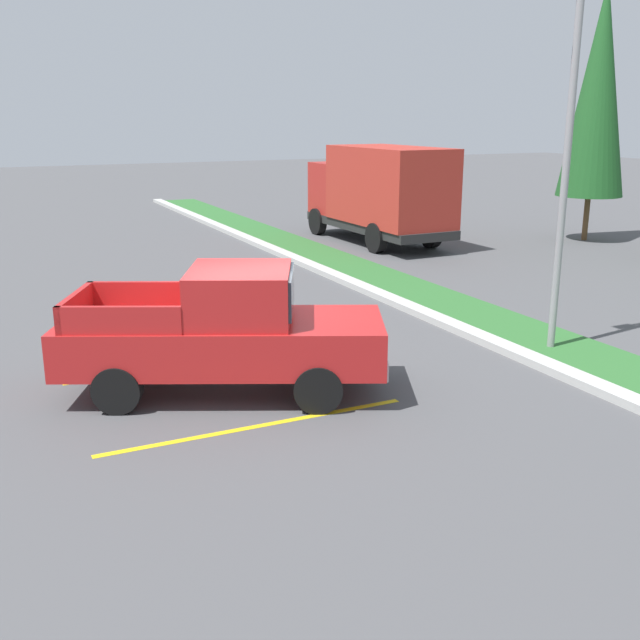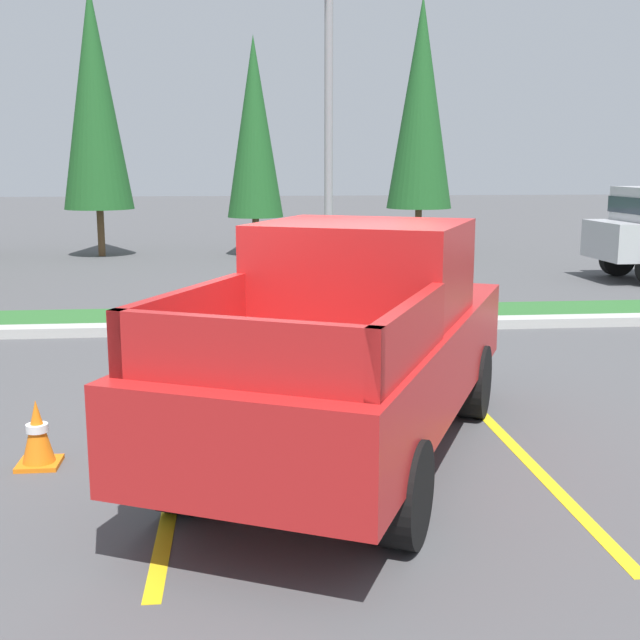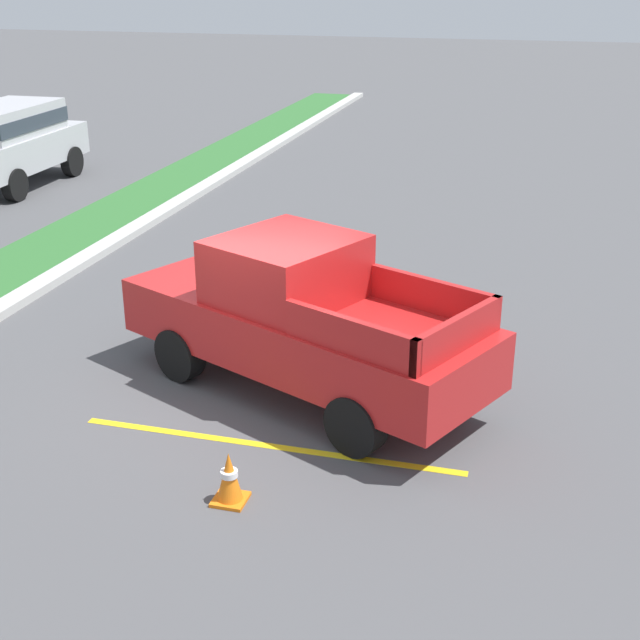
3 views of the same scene
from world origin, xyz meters
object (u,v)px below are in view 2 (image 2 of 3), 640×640
object	(u,v)px
street_light	(330,55)
traffic_cone	(37,434)
pickup_truck_main	(354,343)
cypress_tree_right_inner	(421,104)
cypress_tree_center	(254,128)
cypress_tree_left_inner	(94,98)

from	to	relation	value
street_light	traffic_cone	xyz separation A→B (m)	(-3.27, -6.38, -4.01)
pickup_truck_main	cypress_tree_right_inner	bearing A→B (deg)	75.66
street_light	cypress_tree_center	size ratio (longest dim) A/B	1.22
traffic_cone	cypress_tree_center	bearing A→B (deg)	82.22
cypress_tree_left_inner	cypress_tree_center	size ratio (longest dim) A/B	1.22
street_light	cypress_tree_right_inner	bearing A→B (deg)	69.93
street_light	cypress_tree_left_inner	bearing A→B (deg)	117.49
traffic_cone	cypress_tree_left_inner	bearing A→B (deg)	97.28
pickup_truck_main	traffic_cone	distance (m)	2.89
pickup_truck_main	traffic_cone	size ratio (longest dim) A/B	9.21
street_light	cypress_tree_left_inner	size ratio (longest dim) A/B	1.00
cypress_tree_center	street_light	bearing A→B (deg)	-84.37
cypress_tree_left_inner	cypress_tree_right_inner	bearing A→B (deg)	0.14
pickup_truck_main	cypress_tree_center	xyz separation A→B (m)	(-0.52, 16.56, 2.57)
cypress_tree_center	pickup_truck_main	bearing A→B (deg)	-88.19
street_light	cypress_tree_center	distance (m)	10.27
cypress_tree_right_inner	street_light	bearing A→B (deg)	-110.07
street_light	traffic_cone	size ratio (longest dim) A/B	12.46
pickup_truck_main	cypress_tree_left_inner	world-z (taller)	cypress_tree_left_inner
cypress_tree_center	cypress_tree_right_inner	size ratio (longest dim) A/B	0.84
cypress_tree_right_inner	cypress_tree_center	bearing A→B (deg)	-177.23
cypress_tree_center	traffic_cone	world-z (taller)	cypress_tree_center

